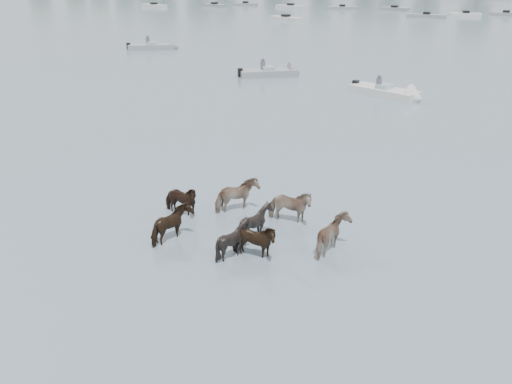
% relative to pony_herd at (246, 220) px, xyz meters
% --- Properties ---
extents(ground, '(400.00, 400.00, 0.00)m').
position_rel_pony_herd_xyz_m(ground, '(-0.70, 0.38, -0.49)').
color(ground, slate).
rests_on(ground, ground).
extents(pony_herd, '(7.01, 4.36, 1.31)m').
position_rel_pony_herd_xyz_m(pony_herd, '(0.00, 0.00, 0.00)').
color(pony_herd, black).
rests_on(pony_herd, ground).
extents(motorboat_a, '(4.78, 3.95, 1.92)m').
position_rel_pony_herd_xyz_m(motorboat_a, '(-8.35, 25.19, -0.26)').
color(motorboat_a, gray).
rests_on(motorboat_a, ground).
extents(motorboat_b, '(5.27, 3.46, 1.92)m').
position_rel_pony_herd_xyz_m(motorboat_b, '(1.11, 21.27, -0.26)').
color(motorboat_b, silver).
rests_on(motorboat_b, ground).
extents(motorboat_f, '(5.09, 3.81, 1.92)m').
position_rel_pony_herd_xyz_m(motorboat_f, '(-23.88, 33.57, -0.26)').
color(motorboat_f, gray).
rests_on(motorboat_f, ground).
extents(distant_flotilla, '(105.74, 28.64, 0.93)m').
position_rel_pony_herd_xyz_m(distant_flotilla, '(-1.04, 78.96, -0.23)').
color(distant_flotilla, silver).
rests_on(distant_flotilla, ground).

